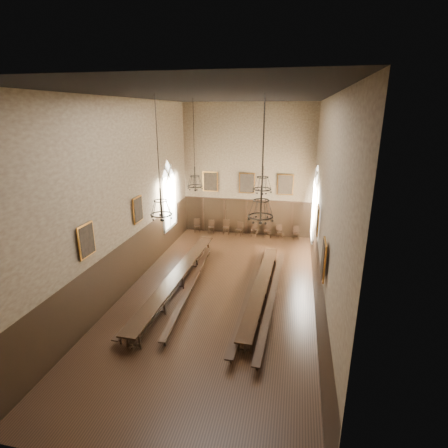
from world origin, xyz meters
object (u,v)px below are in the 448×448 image
(chandelier_back_left, at_px, (195,180))
(chandelier_front_right, at_px, (261,209))
(chair_6, at_px, (279,234))
(chair_0, at_px, (197,228))
(chandelier_back_right, at_px, (262,184))
(bench_right_inner, at_px, (251,290))
(chair_1, at_px, (211,229))
(bench_right_outer, at_px, (272,297))
(table_left, at_px, (178,281))
(bench_left_inner, at_px, (191,285))
(chair_2, at_px, (226,230))
(chair_5, at_px, (268,233))
(chair_3, at_px, (239,231))
(chandelier_front_left, at_px, (161,207))
(table_right, at_px, (261,291))
(bench_left_outer, at_px, (169,285))
(chair_7, at_px, (296,235))
(chair_4, at_px, (254,232))

(chandelier_back_left, xyz_separation_m, chandelier_front_right, (3.87, -4.53, -0.10))
(chair_6, xyz_separation_m, chandelier_back_left, (-4.17, -6.17, 4.76))
(chair_0, bearing_deg, chandelier_back_right, -67.89)
(bench_right_inner, height_order, chair_1, chair_1)
(bench_right_outer, relative_size, chandelier_back_left, 2.26)
(bench_right_inner, relative_size, chair_6, 11.34)
(table_left, distance_m, bench_left_inner, 0.72)
(chair_2, bearing_deg, chair_5, -10.34)
(chair_0, distance_m, chair_6, 5.96)
(chair_3, relative_size, chandelier_back_right, 0.21)
(chair_0, height_order, chandelier_back_left, chandelier_back_left)
(bench_right_outer, height_order, chandelier_front_left, chandelier_front_left)
(bench_right_inner, height_order, chair_5, chair_5)
(chandelier_back_right, bearing_deg, chandelier_front_left, -124.93)
(bench_left_inner, bearing_deg, chair_3, 83.35)
(chair_0, distance_m, chair_5, 5.14)
(table_right, xyz_separation_m, chandelier_front_left, (-3.80, -2.31, 4.48))
(bench_left_outer, relative_size, chair_1, 10.32)
(chair_6, relative_size, chandelier_front_right, 0.20)
(table_right, distance_m, bench_left_outer, 4.50)
(chair_3, bearing_deg, chair_5, 12.10)
(chair_2, bearing_deg, table_right, -76.64)
(chair_7, bearing_deg, chair_5, 170.90)
(bench_right_inner, relative_size, chandelier_front_left, 2.25)
(bench_left_outer, height_order, chair_7, chair_7)
(table_left, bearing_deg, chandelier_front_left, -82.71)
(table_right, xyz_separation_m, chair_7, (1.53, 8.44, -0.07))
(chair_0, distance_m, chandelier_back_left, 8.05)
(bench_right_outer, height_order, chair_5, chair_5)
(table_left, distance_m, chandelier_back_right, 6.41)
(chair_2, relative_size, chandelier_back_right, 0.22)
(bench_left_outer, height_order, chandelier_back_left, chandelier_back_left)
(bench_right_inner, xyz_separation_m, chair_7, (2.00, 8.38, -0.02))
(bench_left_outer, bearing_deg, bench_right_inner, 3.75)
(bench_left_outer, bearing_deg, table_right, 2.61)
(chair_0, bearing_deg, chair_4, -20.37)
(bench_left_outer, distance_m, chandelier_back_left, 5.43)
(chair_5, distance_m, chandelier_front_left, 12.12)
(chair_2, xyz_separation_m, chair_5, (2.98, -0.10, 0.00))
(chair_1, relative_size, chair_2, 0.91)
(bench_right_outer, height_order, chair_1, chair_1)
(chandelier_back_right, bearing_deg, chair_0, 131.40)
(bench_left_inner, bearing_deg, table_left, 172.24)
(chandelier_front_right, bearing_deg, table_right, 92.45)
(chair_1, bearing_deg, bench_left_outer, -100.89)
(chair_4, xyz_separation_m, chair_6, (1.78, -0.00, -0.01))
(chandelier_front_right, bearing_deg, chair_6, 88.39)
(chair_3, xyz_separation_m, chandelier_back_right, (2.08, -5.77, 4.65))
(bench_right_inner, relative_size, chair_0, 10.96)
(bench_right_outer, relative_size, chair_3, 10.36)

